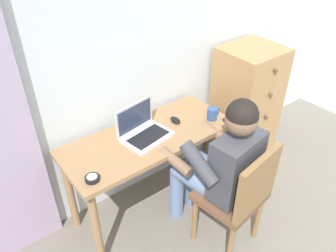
{
  "coord_description": "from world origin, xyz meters",
  "views": [
    {
      "loc": [
        -1.46,
        0.25,
        2.18
      ],
      "look_at": [
        -0.3,
        1.76,
        0.84
      ],
      "focal_mm": 35.77,
      "sensor_mm": 36.0,
      "label": 1
    }
  ],
  "objects_px": {
    "desk": "(149,149)",
    "laptop": "(143,130)",
    "coffee_mug": "(212,114)",
    "dresser": "(245,105)",
    "desk_clock": "(92,178)",
    "chair": "(239,195)",
    "computer_mouse": "(175,120)",
    "person_seated": "(220,162)"
  },
  "relations": [
    {
      "from": "dresser",
      "to": "chair",
      "type": "distance_m",
      "value": 1.1
    },
    {
      "from": "chair",
      "to": "desk",
      "type": "bearing_deg",
      "value": 112.72
    },
    {
      "from": "desk",
      "to": "laptop",
      "type": "distance_m",
      "value": 0.17
    },
    {
      "from": "desk",
      "to": "dresser",
      "type": "height_order",
      "value": "dresser"
    },
    {
      "from": "computer_mouse",
      "to": "chair",
      "type": "bearing_deg",
      "value": -84.98
    },
    {
      "from": "desk",
      "to": "computer_mouse",
      "type": "distance_m",
      "value": 0.3
    },
    {
      "from": "person_seated",
      "to": "coffee_mug",
      "type": "height_order",
      "value": "person_seated"
    },
    {
      "from": "dresser",
      "to": "person_seated",
      "type": "height_order",
      "value": "person_seated"
    },
    {
      "from": "desk",
      "to": "person_seated",
      "type": "relative_size",
      "value": 1.05
    },
    {
      "from": "desk",
      "to": "chair",
      "type": "distance_m",
      "value": 0.72
    },
    {
      "from": "desk",
      "to": "dresser",
      "type": "xyz_separation_m",
      "value": [
        1.12,
        0.05,
        -0.07
      ]
    },
    {
      "from": "person_seated",
      "to": "coffee_mug",
      "type": "distance_m",
      "value": 0.46
    },
    {
      "from": "desk",
      "to": "laptop",
      "type": "relative_size",
      "value": 3.36
    },
    {
      "from": "laptop",
      "to": "desk_clock",
      "type": "bearing_deg",
      "value": -159.18
    },
    {
      "from": "coffee_mug",
      "to": "chair",
      "type": "bearing_deg",
      "value": -113.99
    },
    {
      "from": "person_seated",
      "to": "laptop",
      "type": "bearing_deg",
      "value": 119.29
    },
    {
      "from": "desk",
      "to": "chair",
      "type": "relative_size",
      "value": 1.42
    },
    {
      "from": "person_seated",
      "to": "computer_mouse",
      "type": "relative_size",
      "value": 12.17
    },
    {
      "from": "desk",
      "to": "desk_clock",
      "type": "xyz_separation_m",
      "value": [
        -0.53,
        -0.16,
        0.13
      ]
    },
    {
      "from": "laptop",
      "to": "coffee_mug",
      "type": "relative_size",
      "value": 3.15
    },
    {
      "from": "desk",
      "to": "dresser",
      "type": "distance_m",
      "value": 1.12
    },
    {
      "from": "chair",
      "to": "person_seated",
      "type": "bearing_deg",
      "value": 97.19
    },
    {
      "from": "person_seated",
      "to": "chair",
      "type": "bearing_deg",
      "value": -82.81
    },
    {
      "from": "dresser",
      "to": "laptop",
      "type": "relative_size",
      "value": 2.95
    },
    {
      "from": "chair",
      "to": "laptop",
      "type": "relative_size",
      "value": 2.38
    },
    {
      "from": "dresser",
      "to": "desk",
      "type": "bearing_deg",
      "value": -177.5
    },
    {
      "from": "computer_mouse",
      "to": "desk_clock",
      "type": "xyz_separation_m",
      "value": [
        -0.79,
        -0.19,
        -0.0
      ]
    },
    {
      "from": "dresser",
      "to": "desk_clock",
      "type": "distance_m",
      "value": 1.68
    },
    {
      "from": "dresser",
      "to": "computer_mouse",
      "type": "height_order",
      "value": "dresser"
    },
    {
      "from": "person_seated",
      "to": "coffee_mug",
      "type": "xyz_separation_m",
      "value": [
        0.26,
        0.36,
        0.1
      ]
    },
    {
      "from": "laptop",
      "to": "dresser",
      "type": "bearing_deg",
      "value": 1.13
    },
    {
      "from": "computer_mouse",
      "to": "coffee_mug",
      "type": "relative_size",
      "value": 0.83
    },
    {
      "from": "person_seated",
      "to": "computer_mouse",
      "type": "xyz_separation_m",
      "value": [
        0.01,
        0.5,
        0.07
      ]
    },
    {
      "from": "chair",
      "to": "coffee_mug",
      "type": "height_order",
      "value": "chair"
    },
    {
      "from": "laptop",
      "to": "computer_mouse",
      "type": "height_order",
      "value": "laptop"
    },
    {
      "from": "desk",
      "to": "chair",
      "type": "bearing_deg",
      "value": -67.28
    },
    {
      "from": "laptop",
      "to": "coffee_mug",
      "type": "height_order",
      "value": "laptop"
    },
    {
      "from": "dresser",
      "to": "chair",
      "type": "bearing_deg",
      "value": -140.11
    },
    {
      "from": "dresser",
      "to": "chair",
      "type": "relative_size",
      "value": 1.24
    },
    {
      "from": "dresser",
      "to": "computer_mouse",
      "type": "bearing_deg",
      "value": -178.3
    },
    {
      "from": "desk",
      "to": "person_seated",
      "type": "bearing_deg",
      "value": -62.04
    },
    {
      "from": "dresser",
      "to": "laptop",
      "type": "distance_m",
      "value": 1.17
    }
  ]
}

